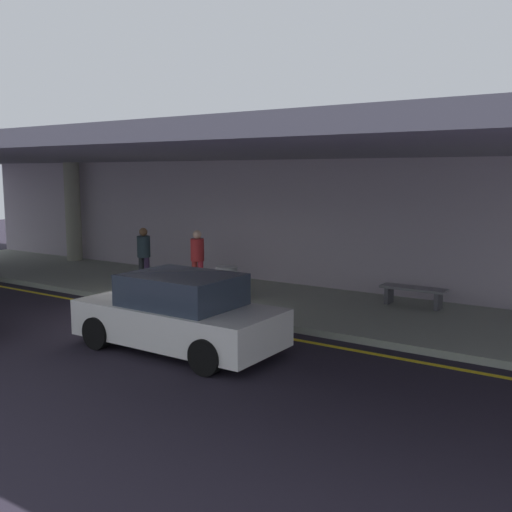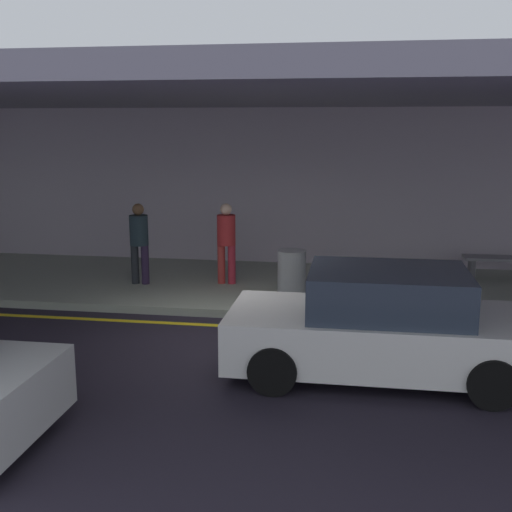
# 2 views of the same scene
# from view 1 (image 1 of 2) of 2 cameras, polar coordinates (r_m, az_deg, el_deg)

# --- Properties ---
(ground_plane) EXTENTS (60.00, 60.00, 0.00)m
(ground_plane) POSITION_cam_1_polar(r_m,az_deg,el_deg) (14.15, -11.71, -5.99)
(ground_plane) COLOR #221E29
(sidewalk) EXTENTS (26.00, 4.20, 0.15)m
(sidewalk) POSITION_cam_1_polar(r_m,az_deg,el_deg) (16.39, -3.98, -3.64)
(sidewalk) COLOR #949C8B
(sidewalk) RESTS_ON ground
(lane_stripe_yellow) EXTENTS (26.00, 0.14, 0.01)m
(lane_stripe_yellow) POSITION_cam_1_polar(r_m,az_deg,el_deg) (14.53, -10.15, -5.56)
(lane_stripe_yellow) COLOR yellow
(lane_stripe_yellow) RESTS_ON ground
(support_column_far_left) EXTENTS (0.57, 0.57, 3.65)m
(support_column_far_left) POSITION_cam_1_polar(r_m,az_deg,el_deg) (22.94, -17.44, 4.15)
(support_column_far_left) COLOR #9A9984
(support_column_far_left) RESTS_ON sidewalk
(ceiling_overhang) EXTENTS (28.00, 13.20, 0.30)m
(ceiling_overhang) POSITION_cam_1_polar(r_m,az_deg,el_deg) (15.67, -5.25, 10.06)
(ceiling_overhang) COLOR gray
(ceiling_overhang) RESTS_ON support_column_far_left
(terminal_back_wall) EXTENTS (26.00, 0.30, 3.80)m
(terminal_back_wall) POSITION_cam_1_polar(r_m,az_deg,el_deg) (17.95, 0.37, 3.28)
(terminal_back_wall) COLOR #B4A8B5
(terminal_back_wall) RESTS_ON ground
(car_white) EXTENTS (4.10, 1.92, 1.50)m
(car_white) POSITION_cam_1_polar(r_m,az_deg,el_deg) (11.40, -7.50, -5.63)
(car_white) COLOR white
(car_white) RESTS_ON ground
(traveler_with_luggage) EXTENTS (0.38, 0.38, 1.68)m
(traveler_with_luggage) POSITION_cam_1_polar(r_m,az_deg,el_deg) (16.41, -5.75, 0.03)
(traveler_with_luggage) COLOR #A9312D
(traveler_with_luggage) RESTS_ON sidewalk
(person_waiting_for_ride) EXTENTS (0.38, 0.38, 1.68)m
(person_waiting_for_ride) POSITION_cam_1_polar(r_m,az_deg,el_deg) (17.37, -10.91, 0.36)
(person_waiting_for_ride) COLOR black
(person_waiting_for_ride) RESTS_ON sidewalk
(bench_metal) EXTENTS (1.60, 0.50, 0.48)m
(bench_metal) POSITION_cam_1_polar(r_m,az_deg,el_deg) (14.87, 15.11, -3.44)
(bench_metal) COLOR slate
(bench_metal) RESTS_ON sidewalk
(trash_bin_steel) EXTENTS (0.56, 0.56, 0.85)m
(trash_bin_steel) POSITION_cam_1_polar(r_m,az_deg,el_deg) (15.22, -2.89, -2.63)
(trash_bin_steel) COLOR gray
(trash_bin_steel) RESTS_ON sidewalk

